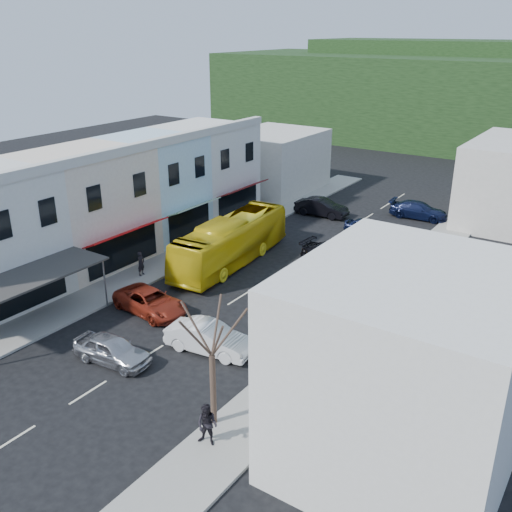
{
  "coord_description": "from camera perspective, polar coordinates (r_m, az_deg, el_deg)",
  "views": [
    {
      "loc": [
        18.98,
        -22.06,
        15.87
      ],
      "look_at": [
        0.0,
        6.0,
        2.2
      ],
      "focal_mm": 40.0,
      "sensor_mm": 36.0,
      "label": 1
    }
  ],
  "objects": [
    {
      "name": "sidewalk_right",
      "position": [
        37.54,
        13.04,
        -3.52
      ],
      "size": [
        3.0,
        52.0,
        0.15
      ],
      "primitive_type": "cube",
      "color": "gray",
      "rests_on": "ground"
    },
    {
      "name": "right_building",
      "position": [
        22.3,
        14.76,
        -11.01
      ],
      "size": [
        8.0,
        9.0,
        8.0
      ],
      "primitive_type": "cube",
      "color": "silver",
      "rests_on": "ground"
    },
    {
      "name": "hillside",
      "position": [
        89.98,
        21.5,
        14.69
      ],
      "size": [
        80.0,
        26.0,
        14.0
      ],
      "color": "black",
      "rests_on": "ground"
    },
    {
      "name": "direction_sign",
      "position": [
        28.47,
        2.92,
        -7.45
      ],
      "size": [
        0.31,
        1.72,
        3.8
      ],
      "primitive_type": null,
      "rotation": [
        0.0,
        0.0,
        0.04
      ],
      "color": "#07561E",
      "rests_on": "ground"
    },
    {
      "name": "car_black_near",
      "position": [
        40.63,
        8.14,
        -0.18
      ],
      "size": [
        4.62,
        2.15,
        1.4
      ],
      "primitive_type": "imported",
      "rotation": [
        0.0,
        0.0,
        1.5
      ],
      "color": "black",
      "rests_on": "ground"
    },
    {
      "name": "street_tree",
      "position": [
        23.61,
        -4.43,
        -9.9
      ],
      "size": [
        3.74,
        3.74,
        6.86
      ],
      "primitive_type": null,
      "rotation": [
        0.0,
        0.0,
        0.41
      ],
      "color": "#382820",
      "rests_on": "ground"
    },
    {
      "name": "car_red",
      "position": [
        34.5,
        -10.5,
        -4.52
      ],
      "size": [
        4.79,
        2.43,
        1.4
      ],
      "primitive_type": "imported",
      "rotation": [
        0.0,
        0.0,
        1.45
      ],
      "color": "maroon",
      "rests_on": "ground"
    },
    {
      "name": "traffic_signal",
      "position": [
        57.09,
        20.29,
        7.09
      ],
      "size": [
        1.08,
        1.3,
        5.05
      ],
      "primitive_type": null,
      "rotation": [
        0.0,
        0.0,
        2.84
      ],
      "color": "black",
      "rests_on": "ground"
    },
    {
      "name": "car_silver",
      "position": [
        30.05,
        -14.2,
        -9.1
      ],
      "size": [
        4.55,
        2.21,
        1.4
      ],
      "primitive_type": "imported",
      "rotation": [
        0.0,
        0.0,
        1.67
      ],
      "color": "#B0B0B5",
      "rests_on": "ground"
    },
    {
      "name": "bus",
      "position": [
        40.68,
        -2.5,
        1.34
      ],
      "size": [
        3.46,
        11.77,
        3.1
      ],
      "primitive_type": "imported",
      "rotation": [
        0.0,
        0.0,
        0.08
      ],
      "color": "yellow",
      "rests_on": "ground"
    },
    {
      "name": "car_navy_far",
      "position": [
        52.73,
        15.95,
        4.39
      ],
      "size": [
        4.62,
        2.15,
        1.4
      ],
      "primitive_type": "imported",
      "rotation": [
        0.0,
        0.0,
        1.64
      ],
      "color": "black",
      "rests_on": "ground"
    },
    {
      "name": "pedestrian_left",
      "position": [
        39.29,
        -11.43,
        -0.72
      ],
      "size": [
        0.47,
        0.64,
        1.7
      ],
      "primitive_type": "imported",
      "rotation": [
        0.0,
        0.0,
        1.69
      ],
      "color": "black",
      "rests_on": "sidewalk_left"
    },
    {
      "name": "pedestrian_right",
      "position": [
        23.89,
        -4.89,
        -16.61
      ],
      "size": [
        0.78,
        0.59,
        1.7
      ],
      "primitive_type": "imported",
      "rotation": [
        0.0,
        0.0,
        0.23
      ],
      "color": "black",
      "rests_on": "sidewalk_right"
    },
    {
      "name": "car_white",
      "position": [
        30.15,
        -4.68,
        -8.32
      ],
      "size": [
        4.61,
        2.39,
        1.4
      ],
      "primitive_type": "imported",
      "rotation": [
        0.0,
        0.0,
        1.71
      ],
      "color": "silver",
      "rests_on": "ground"
    },
    {
      "name": "car_black_far",
      "position": [
        51.7,
        6.56,
        4.76
      ],
      "size": [
        4.5,
        2.05,
        1.4
      ],
      "primitive_type": "imported",
      "rotation": [
        0.0,
        0.0,
        1.63
      ],
      "color": "black",
      "rests_on": "ground"
    },
    {
      "name": "distant_block_left",
      "position": [
        59.44,
        1.79,
        9.46
      ],
      "size": [
        8.0,
        10.0,
        6.0
      ],
      "primitive_type": "cube",
      "color": "#B7B2A8",
      "rests_on": "ground"
    },
    {
      "name": "sidewalk_left",
      "position": [
        44.49,
        -5.12,
        1.08
      ],
      "size": [
        3.0,
        52.0,
        0.15
      ],
      "primitive_type": "cube",
      "color": "gray",
      "rests_on": "ground"
    },
    {
      "name": "ground",
      "position": [
        33.15,
        -5.86,
        -6.76
      ],
      "size": [
        120.0,
        120.0,
        0.0
      ],
      "primitive_type": "plane",
      "color": "black",
      "rests_on": "ground"
    },
    {
      "name": "shopfront_row",
      "position": [
        43.18,
        -14.7,
        5.29
      ],
      "size": [
        8.25,
        30.0,
        8.0
      ],
      "color": "silver",
      "rests_on": "ground"
    },
    {
      "name": "car_navy_mid",
      "position": [
        47.46,
        11.06,
        2.91
      ],
      "size": [
        4.47,
        1.98,
        1.4
      ],
      "primitive_type": "imported",
      "rotation": [
        0.0,
        0.0,
        1.53
      ],
      "color": "black",
      "rests_on": "ground"
    }
  ]
}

